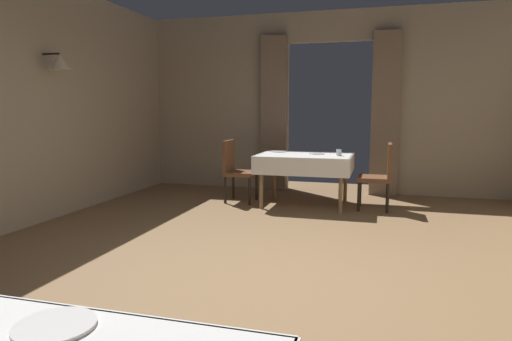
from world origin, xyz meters
name	(u,v)px	position (x,y,z in m)	size (l,w,h in m)	color
ground	(267,276)	(0.00, 0.00, 0.00)	(10.08, 10.08, 0.00)	olive
wall_back	(329,102)	(0.00, 4.18, 1.52)	(6.40, 0.27, 3.00)	tan
dining_table_mid	(305,160)	(-0.18, 2.90, 0.66)	(1.34, 1.01, 0.75)	olive
chair_mid_left	(236,168)	(-1.23, 2.90, 0.52)	(0.44, 0.44, 0.93)	black
chair_mid_right	(380,173)	(0.88, 2.90, 0.52)	(0.44, 0.44, 0.93)	black
plate_near_b	(55,326)	(-0.02, -2.46, 0.76)	(0.24, 0.24, 0.01)	white
plate_mid_a	(278,151)	(-0.63, 3.17, 0.76)	(0.24, 0.24, 0.01)	white
glass_mid_b	(339,153)	(0.31, 2.81, 0.80)	(0.07, 0.07, 0.09)	silver
plate_mid_c	(317,154)	(-0.02, 2.99, 0.76)	(0.23, 0.23, 0.01)	white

